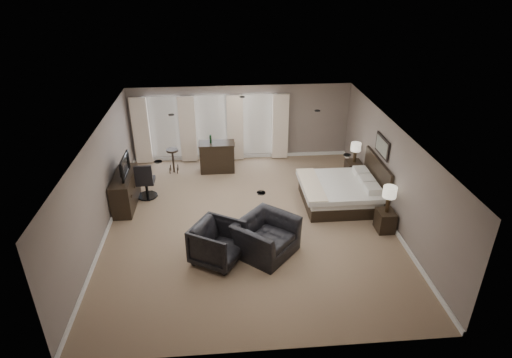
{
  "coord_description": "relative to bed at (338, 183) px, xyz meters",
  "views": [
    {
      "loc": [
        -0.66,
        -9.67,
        6.33
      ],
      "look_at": [
        0.2,
        0.4,
        1.1
      ],
      "focal_mm": 30.0,
      "sensor_mm": 36.0,
      "label": 1
    }
  ],
  "objects": [
    {
      "name": "desk_chair",
      "position": [
        -5.52,
        0.86,
        -0.11
      ],
      "size": [
        0.58,
        0.58,
        1.13
      ],
      "primitive_type": "cube",
      "rotation": [
        0.0,
        0.0,
        3.15
      ],
      "color": "black",
      "rests_on": "ground"
    },
    {
      "name": "tv",
      "position": [
        -6.03,
        0.41,
        0.35
      ],
      "size": [
        0.57,
        0.99,
        0.13
      ],
      "primitive_type": "imported",
      "rotation": [
        0.0,
        0.0,
        1.57
      ],
      "color": "black",
      "rests_on": "dresser"
    },
    {
      "name": "armchair_near",
      "position": [
        -2.29,
        -2.13,
        -0.08
      ],
      "size": [
        1.57,
        1.61,
        1.19
      ],
      "primitive_type": "imported",
      "rotation": [
        0.0,
        0.0,
        0.85
      ],
      "color": "black",
      "rests_on": "ground"
    },
    {
      "name": "window_bay",
      "position": [
        -3.58,
        3.31,
        0.53
      ],
      "size": [
        5.25,
        0.2,
        2.3
      ],
      "color": "silver",
      "rests_on": "room"
    },
    {
      "name": "wall_art",
      "position": [
        1.12,
        0.0,
        1.07
      ],
      "size": [
        0.04,
        0.96,
        0.56
      ],
      "primitive_type": "cube",
      "color": "slate",
      "rests_on": "room"
    },
    {
      "name": "room",
      "position": [
        -2.58,
        -0.79,
        0.62
      ],
      "size": [
        7.6,
        8.6,
        2.64
      ],
      "color": "#846C54",
      "rests_on": "ground"
    },
    {
      "name": "bar_stool_left",
      "position": [
        -4.87,
        2.47,
        -0.26
      ],
      "size": [
        0.48,
        0.48,
        0.82
      ],
      "primitive_type": "cube",
      "rotation": [
        0.0,
        0.0,
        0.29
      ],
      "color": "black",
      "rests_on": "ground"
    },
    {
      "name": "bar_counter",
      "position": [
        -3.42,
        2.45,
        -0.17
      ],
      "size": [
        1.16,
        0.61,
        1.01
      ],
      "primitive_type": "cube",
      "color": "black",
      "rests_on": "ground"
    },
    {
      "name": "nightstand_near",
      "position": [
        0.89,
        -1.45,
        -0.39
      ],
      "size": [
        0.42,
        0.52,
        0.57
      ],
      "primitive_type": "cube",
      "color": "black",
      "rests_on": "ground"
    },
    {
      "name": "nightstand_far",
      "position": [
        0.89,
        1.45,
        -0.37
      ],
      "size": [
        0.46,
        0.56,
        0.61
      ],
      "primitive_type": "cube",
      "color": "black",
      "rests_on": "ground"
    },
    {
      "name": "lamp_near",
      "position": [
        0.89,
        -1.45,
        0.25
      ],
      "size": [
        0.34,
        0.34,
        0.71
      ],
      "primitive_type": "cube",
      "color": "beige",
      "rests_on": "nightstand_near"
    },
    {
      "name": "bar_stool_right",
      "position": [
        -2.99,
        2.94,
        -0.28
      ],
      "size": [
        0.45,
        0.45,
        0.78
      ],
      "primitive_type": "cube",
      "rotation": [
        0.0,
        0.0,
        0.25
      ],
      "color": "black",
      "rests_on": "ground"
    },
    {
      "name": "lamp_far",
      "position": [
        0.89,
        1.45,
        0.26
      ],
      "size": [
        0.31,
        0.31,
        0.64
      ],
      "primitive_type": "cube",
      "color": "beige",
      "rests_on": "nightstand_far"
    },
    {
      "name": "bed",
      "position": [
        0.0,
        0.0,
        0.0
      ],
      "size": [
        2.12,
        2.03,
        1.35
      ],
      "primitive_type": "cube",
      "color": "silver",
      "rests_on": "ground"
    },
    {
      "name": "armchair_far",
      "position": [
        -3.44,
        -2.35,
        -0.14
      ],
      "size": [
        1.36,
        1.38,
        1.06
      ],
      "primitive_type": "imported",
      "rotation": [
        0.0,
        0.0,
        1.04
      ],
      "color": "black",
      "rests_on": "ground"
    },
    {
      "name": "dresser",
      "position": [
        -6.03,
        0.41,
        -0.2
      ],
      "size": [
        0.53,
        1.65,
        0.96
      ],
      "primitive_type": "cube",
      "color": "black",
      "rests_on": "ground"
    }
  ]
}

